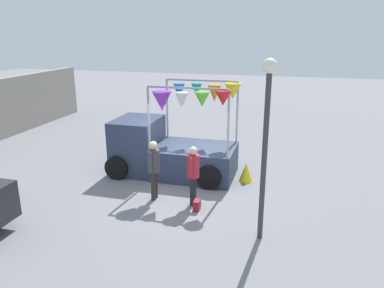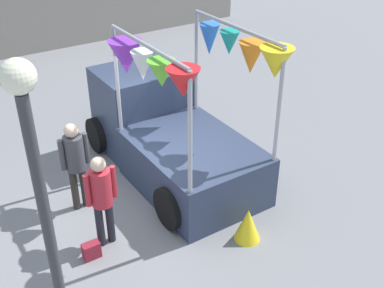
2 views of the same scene
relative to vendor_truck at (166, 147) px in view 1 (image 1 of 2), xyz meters
The scene contains 7 objects.
ground_plane 1.65m from the vendor_truck, 143.64° to the right, with size 60.00×60.00×0.00m, color slate.
vendor_truck is the anchor object (origin of this frame).
person_customer 2.53m from the vendor_truck, 144.10° to the right, with size 0.53×0.34×1.66m.
person_vendor 2.06m from the vendor_truck, behind, with size 0.53×0.34×1.71m.
handbag 3.03m from the vendor_truck, 144.95° to the right, with size 0.28×0.16×0.28m, color maroon.
street_lamp 5.12m from the vendor_truck, 134.40° to the right, with size 0.32×0.32×4.09m.
folded_kite_bundle_sunflower 2.76m from the vendor_truck, 90.95° to the right, with size 0.44×0.44×0.60m, color yellow.
Camera 1 is at (-10.09, -3.10, 4.63)m, focal length 35.00 mm.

